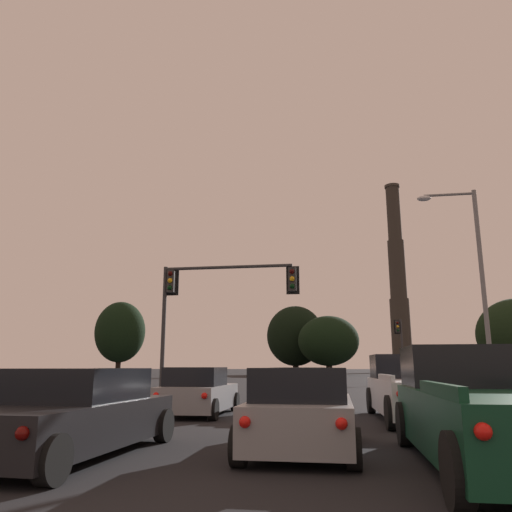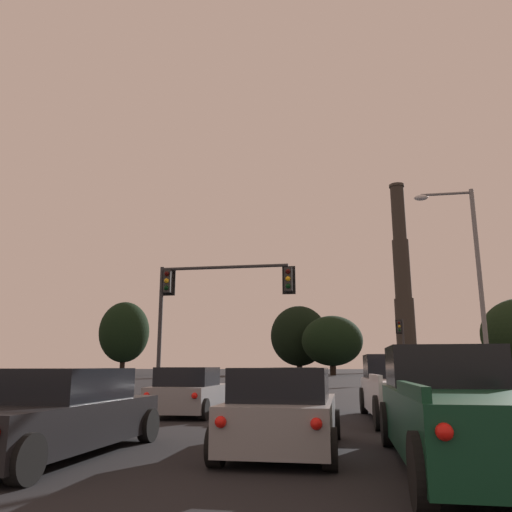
{
  "view_description": "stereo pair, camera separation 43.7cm",
  "coord_description": "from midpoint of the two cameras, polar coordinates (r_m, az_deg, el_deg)",
  "views": [
    {
      "loc": [
        0.95,
        -0.95,
        1.46
      ],
      "look_at": [
        -4.79,
        34.59,
        9.45
      ],
      "focal_mm": 35.0,
      "sensor_mm": 36.0,
      "label": 1
    },
    {
      "loc": [
        1.38,
        -0.88,
        1.46
      ],
      "look_at": [
        -4.79,
        34.59,
        9.45
      ],
      "focal_mm": 35.0,
      "sensor_mm": 36.0,
      "label": 2
    }
  ],
  "objects": [
    {
      "name": "treeline_left_mid",
      "position": [
        87.59,
        8.83,
        -9.55
      ],
      "size": [
        10.42,
        9.38,
        10.02
      ],
      "color": "black",
      "rests_on": "ground_plane"
    },
    {
      "name": "pickup_truck_right_lane_front",
      "position": [
        15.16,
        17.36,
        -14.44
      ],
      "size": [
        2.39,
        5.58,
        1.82
      ],
      "rotation": [
        0.0,
        0.0,
        0.04
      ],
      "color": "silver",
      "rests_on": "ground_plane"
    },
    {
      "name": "traffic_light_far_right",
      "position": [
        46.04,
        16.59,
        -9.27
      ],
      "size": [
        0.78,
        0.5,
        5.56
      ],
      "color": "#2D2D30",
      "rests_on": "ground_plane"
    },
    {
      "name": "hatchback_center_lane_second",
      "position": [
        9.28,
        4.63,
        -17.37
      ],
      "size": [
        1.91,
        4.11,
        1.44
      ],
      "rotation": [
        0.0,
        0.0,
        -0.0
      ],
      "color": "gray",
      "rests_on": "ground_plane"
    },
    {
      "name": "sedan_center_lane_front",
      "position": [
        16.51,
        5.02,
        -15.21
      ],
      "size": [
        2.05,
        4.73,
        1.43
      ],
      "rotation": [
        0.0,
        0.0,
        0.02
      ],
      "color": "silver",
      "rests_on": "ground_plane"
    },
    {
      "name": "traffic_light_overhead_left",
      "position": [
        22.38,
        -5.28,
        -4.51
      ],
      "size": [
        6.28,
        0.5,
        5.91
      ],
      "color": "#2D2D30",
      "rests_on": "ground_plane"
    },
    {
      "name": "treeline_far_left",
      "position": [
        94.31,
        5.07,
        -9.07
      ],
      "size": [
        10.55,
        9.5,
        12.58
      ],
      "color": "black",
      "rests_on": "ground_plane"
    },
    {
      "name": "street_lamp",
      "position": [
        24.27,
        23.79,
        -1.47
      ],
      "size": [
        2.66,
        0.36,
        9.43
      ],
      "color": "slate",
      "rests_on": "ground_plane"
    },
    {
      "name": "sedan_left_lane_second",
      "position": [
        9.33,
        -20.66,
        -16.6
      ],
      "size": [
        2.11,
        4.75,
        1.43
      ],
      "rotation": [
        0.0,
        0.0,
        -0.03
      ],
      "color": "black",
      "rests_on": "ground_plane"
    },
    {
      "name": "hatchback_left_lane_front",
      "position": [
        16.09,
        -6.72,
        -15.26
      ],
      "size": [
        1.96,
        4.13,
        1.44
      ],
      "rotation": [
        0.0,
        0.0,
        0.01
      ],
      "color": "gray",
      "rests_on": "ground_plane"
    },
    {
      "name": "treeline_right_mid",
      "position": [
        95.22,
        -14.7,
        -8.41
      ],
      "size": [
        9.13,
        8.22,
        13.1
      ],
      "color": "black",
      "rests_on": "ground_plane"
    },
    {
      "name": "smokestack",
      "position": [
        133.74,
        16.6,
        -4.31
      ],
      "size": [
        7.82,
        7.82,
        49.33
      ],
      "color": "#2B2722",
      "rests_on": "ground_plane"
    },
    {
      "name": "pickup_truck_right_lane_second",
      "position": [
        8.51,
        24.01,
        -15.88
      ],
      "size": [
        2.19,
        5.51,
        1.82
      ],
      "rotation": [
        0.0,
        0.0,
        -0.0
      ],
      "color": "#0F3823",
      "rests_on": "ground_plane"
    }
  ]
}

